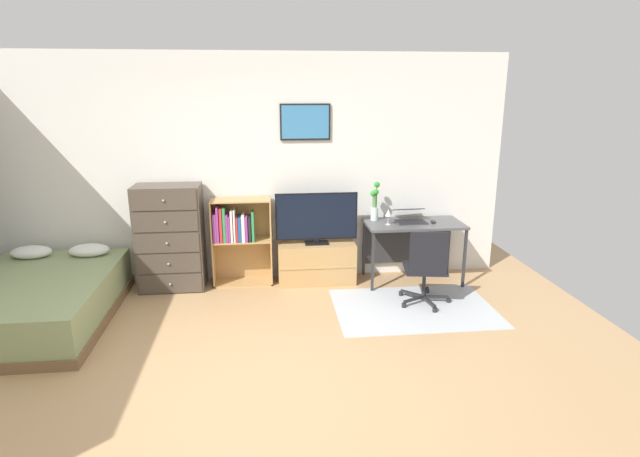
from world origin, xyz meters
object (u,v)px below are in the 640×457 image
at_px(laptop, 409,216).
at_px(bookshelf, 238,234).
at_px(television, 317,218).
at_px(desk, 412,232).
at_px(bamboo_vase, 375,202).
at_px(office_chair, 426,266).
at_px(wine_glass, 388,214).
at_px(dresser, 170,238).
at_px(tv_stand, 316,262).
at_px(computer_mouse, 433,221).
at_px(bed, 37,300).

bearing_deg(laptop, bookshelf, 175.79).
xyz_separation_m(bookshelf, laptop, (2.06, -0.07, 0.18)).
relative_size(bookshelf, television, 1.07).
height_order(desk, bamboo_vase, bamboo_vase).
distance_m(office_chair, bamboo_vase, 1.11).
xyz_separation_m(bamboo_vase, wine_glass, (0.11, -0.23, -0.09)).
distance_m(bookshelf, laptop, 2.07).
xyz_separation_m(laptop, bamboo_vase, (-0.41, 0.08, 0.16)).
bearing_deg(dresser, tv_stand, 0.51).
distance_m(bookshelf, television, 0.95).
distance_m(television, desk, 1.18).
bearing_deg(desk, bookshelf, 178.14).
bearing_deg(computer_mouse, television, 175.42).
distance_m(bed, dresser, 1.49).
distance_m(bamboo_vase, wine_glass, 0.27).
height_order(bed, bookshelf, bookshelf).
bearing_deg(bed, tv_stand, 15.14).
distance_m(dresser, tv_stand, 1.74).
xyz_separation_m(television, wine_glass, (0.83, -0.14, 0.07)).
bearing_deg(wine_glass, bed, -170.14).
bearing_deg(desk, tv_stand, 178.94).
height_order(tv_stand, desk, desk).
height_order(bed, tv_stand, bed).
height_order(computer_mouse, bamboo_vase, bamboo_vase).
bearing_deg(television, desk, 0.04).
bearing_deg(laptop, desk, -2.33).
distance_m(tv_stand, desk, 1.22).
distance_m(bed, wine_glass, 3.85).
distance_m(bookshelf, computer_mouse, 2.33).
bearing_deg(bamboo_vase, dresser, -178.15).
height_order(office_chair, computer_mouse, office_chair).
distance_m(bed, bookshelf, 2.19).
bearing_deg(bed, wine_glass, 9.40).
bearing_deg(wine_glass, dresser, 176.67).
relative_size(bed, laptop, 5.06).
bearing_deg(office_chair, bed, -171.17).
relative_size(television, computer_mouse, 9.36).
relative_size(television, bamboo_vase, 2.05).
relative_size(dresser, television, 1.27).
bearing_deg(laptop, television, 177.73).
distance_m(bookshelf, desk, 2.10).
bearing_deg(television, bamboo_vase, 6.80).
distance_m(desk, computer_mouse, 0.29).
height_order(laptop, wine_glass, wine_glass).
distance_m(tv_stand, wine_glass, 1.05).
xyz_separation_m(bed, laptop, (4.04, 0.79, 0.57)).
distance_m(bed, laptop, 4.15).
distance_m(bookshelf, wine_glass, 1.79).
distance_m(dresser, bookshelf, 0.77).
relative_size(bed, wine_glass, 11.32).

